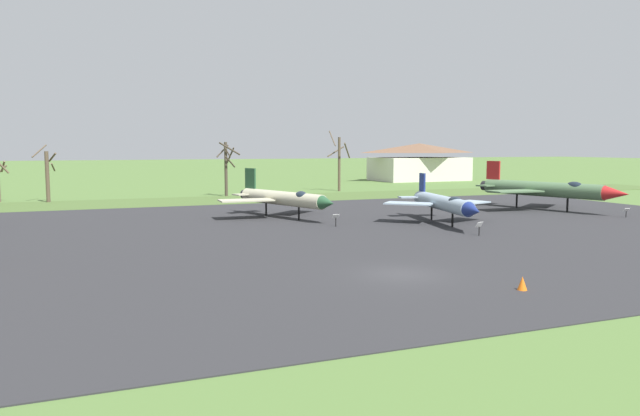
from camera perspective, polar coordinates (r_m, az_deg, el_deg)
The scene contains 14 objects.
ground_plane at distance 31.55m, azimuth 7.72°, elevation -6.36°, with size 600.00×600.00×0.00m, color #4C6B33.
asphalt_apron at distance 45.24m, azimuth -1.88°, elevation -2.56°, with size 86.63×50.93×0.05m, color #28282B.
grass_verge_strip at distance 75.39m, azimuth -10.10°, elevation 0.73°, with size 146.63×12.00×0.06m, color #445E2B.
jet_fighter_front_left at distance 55.60m, azimuth -3.53°, elevation 0.97°, with size 10.96×13.09×4.55m.
info_placard_front_left at distance 49.58m, azimuth 1.52°, elevation -1.04°, with size 0.61×0.25×1.09m.
jet_fighter_front_right at distance 66.83m, azimuth 20.87°, elevation 1.71°, with size 12.32×16.26×5.08m.
info_placard_front_right at distance 63.00m, azimuth 27.26°, elevation -0.32°, with size 0.56×0.35×0.92m.
jet_fighter_rear_right at distance 52.20m, azimuth 11.77°, elevation 0.47°, with size 9.81×13.62×4.19m.
info_placard_rear_right at distance 46.01m, azimuth 15.00°, elevation -1.78°, with size 0.63×0.37×1.09m.
bare_tree_right_of_center at distance 78.51m, azimuth -24.63°, elevation 2.95°, with size 2.80×2.52×6.97m.
bare_tree_far_right at distance 81.27m, azimuth -8.93°, elevation 4.11°, with size 2.97×2.95×7.33m.
bare_tree_backdrop_extra at distance 90.11m, azimuth 1.87°, elevation 4.54°, with size 3.29×3.33×9.11m.
visitor_building at distance 121.04m, azimuth 9.46°, elevation 4.32°, with size 19.00×11.76×7.40m.
traffic_cone at distance 29.29m, azimuth 18.80°, elevation -6.88°, with size 0.48×0.48×0.69m, color orange.
Camera 1 is at (-15.30, -26.78, 6.64)m, focal length 33.42 mm.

